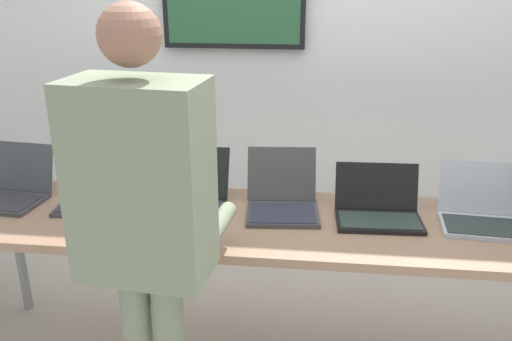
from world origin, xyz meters
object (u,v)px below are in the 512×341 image
Objects in this scene: laptop_station_0 at (14,189)px; laptop_station_3 at (282,198)px; person at (145,214)px; laptop_station_2 at (186,195)px; laptop_station_4 at (378,208)px; coffee_mug at (90,226)px; workbench at (282,230)px; laptop_station_5 at (480,211)px; laptop_station_1 at (100,193)px.

laptop_station_0 is 0.88× the size of laptop_station_3.
person reaches higher than laptop_station_0.
laptop_station_2 is 0.99× the size of laptop_station_4.
laptop_station_3 is 4.16× the size of coffee_mug.
laptop_station_4 reaches higher than workbench.
laptop_station_0 is at bearing 179.73° from laptop_station_5.
laptop_station_5 is at bearing -2.69° from laptop_station_3.
laptop_station_2 is (0.87, 0.02, -0.00)m from laptop_station_0.
laptop_station_1 is at bearing 179.27° from laptop_station_4.
laptop_station_5 is at bearing -1.29° from laptop_station_2.
laptop_station_0 is at bearing -179.52° from laptop_station_1.
laptop_station_0 is (-1.33, 0.08, 0.11)m from workbench.
person is at bearing -151.93° from laptop_station_5.
laptop_station_1 is at bearing -178.19° from laptop_station_3.
laptop_station_3 is at bearing 24.73° from coffee_mug.
laptop_station_0 reaches higher than coffee_mug.
laptop_station_0 is 0.20× the size of person.
laptop_station_2 is 1.35m from laptop_station_5.
laptop_station_3 is 0.88m from person.
person reaches higher than laptop_station_3.
workbench is 8.63× the size of laptop_station_5.
laptop_station_5 is at bearing 0.37° from laptop_station_4.
person is at bearing -140.99° from laptop_station_4.
laptop_station_0 is 0.63m from coffee_mug.
laptop_station_0 is at bearing 147.86° from coffee_mug.
laptop_station_2 is at bearing 2.21° from laptop_station_1.
coffee_mug is at bearing -169.14° from laptop_station_5.
laptop_station_3 is 1.10× the size of laptop_station_5.
laptop_station_3 is (0.88, 0.03, 0.01)m from laptop_station_1.
laptop_station_0 reaches higher than laptop_station_5.
laptop_station_0 reaches higher than workbench.
laptop_station_0 reaches higher than laptop_station_2.
laptop_station_1 reaches higher than workbench.
laptop_station_3 is (0.46, 0.01, 0.00)m from laptop_station_2.
workbench is 0.83m from person.
laptop_station_2 is 0.77m from person.
laptop_station_2 is at bearing 46.48° from coffee_mug.
laptop_station_5 is (0.89, -0.04, -0.00)m from laptop_station_3.
coffee_mug is at bearing -155.27° from laptop_station_3.
workbench is 0.16m from laptop_station_3.
laptop_station_0 is 1.76m from laptop_station_4.
person is at bearing -119.20° from laptop_station_3.
person reaches higher than coffee_mug.
laptop_station_1 is 0.88m from laptop_station_3.
laptop_station_5 is (0.88, 0.07, 0.11)m from workbench.
laptop_station_3 is at bearing 1.44° from laptop_station_2.
laptop_station_0 is 0.97× the size of laptop_station_5.
laptop_station_5 is at bearing -0.27° from laptop_station_0.
laptop_station_2 is 0.22× the size of person.
laptop_station_3 is 0.44m from laptop_station_4.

